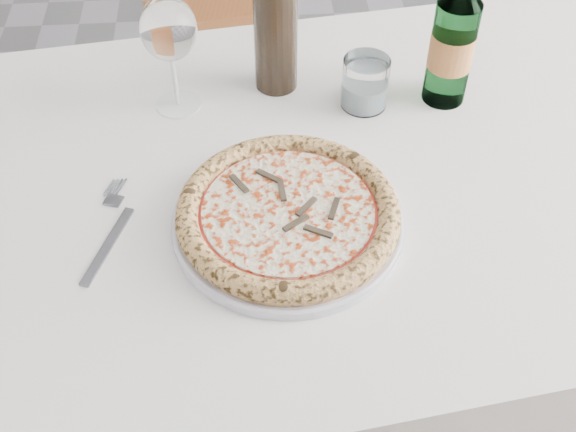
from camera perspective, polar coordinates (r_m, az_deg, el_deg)
name	(u,v)px	position (r m, az deg, el deg)	size (l,w,h in m)	color
dining_table	(283,219)	(1.13, -0.39, -0.22)	(1.49, 1.00, 0.76)	olive
chair_far	(225,12)	(1.87, -4.96, 15.74)	(0.45, 0.45, 0.93)	olive
plate	(288,222)	(0.98, 0.00, -0.45)	(0.32, 0.32, 0.02)	silver
pizza	(288,213)	(0.97, 0.00, 0.26)	(0.30, 0.30, 0.03)	#F4BE69
fork	(110,231)	(1.01, -13.91, -1.15)	(0.06, 0.20, 0.00)	slate
wine_glass	(168,31)	(1.12, -9.43, 14.21)	(0.09, 0.09, 0.19)	white
tumbler	(365,86)	(1.18, 6.10, 10.19)	(0.07, 0.07, 0.08)	white
beer_bottle	(453,41)	(1.17, 12.92, 13.33)	(0.07, 0.07, 0.27)	#407D4F
wine_bottle	(275,20)	(1.17, -1.00, 15.20)	(0.07, 0.07, 0.29)	black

